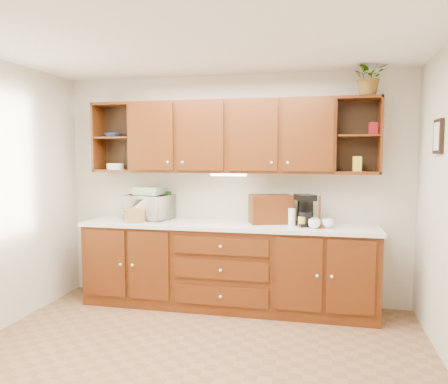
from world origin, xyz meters
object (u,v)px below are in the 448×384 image
at_px(bread_box, 270,209).
at_px(microwave, 149,207).
at_px(coffee_maker, 305,211).
at_px(potted_plant, 369,77).

bearing_deg(bread_box, microwave, 161.02).
height_order(coffee_maker, potted_plant, potted_plant).
relative_size(bread_box, coffee_maker, 1.34).
bearing_deg(potted_plant, coffee_maker, -177.19).
distance_m(bread_box, coffee_maker, 0.39).
distance_m(microwave, potted_plant, 2.80).
bearing_deg(microwave, coffee_maker, 11.49).
height_order(microwave, bread_box, bread_box).
height_order(bread_box, coffee_maker, coffee_maker).
relative_size(microwave, coffee_maker, 1.55).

